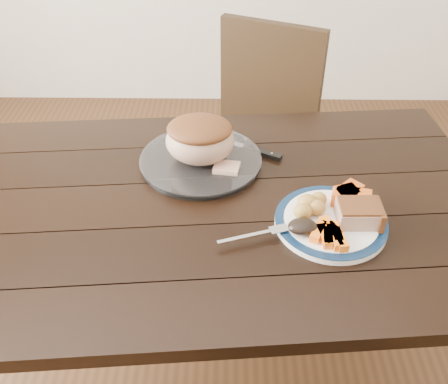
{
  "coord_description": "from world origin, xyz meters",
  "views": [
    {
      "loc": [
        0.09,
        -1.01,
        1.58
      ],
      "look_at": [
        0.08,
        -0.02,
        0.8
      ],
      "focal_mm": 40.0,
      "sensor_mm": 36.0,
      "label": 1
    }
  ],
  "objects_px": {
    "dinner_plate": "(331,223)",
    "serving_platter": "(201,162)",
    "pork_slice": "(358,214)",
    "fork": "(258,234)",
    "carving_knife": "(250,150)",
    "dining_table": "(195,228)",
    "chair_far": "(258,131)",
    "roast_joint": "(200,141)"
  },
  "relations": [
    {
      "from": "chair_far",
      "to": "pork_slice",
      "type": "relative_size",
      "value": 9.19
    },
    {
      "from": "dinner_plate",
      "to": "serving_platter",
      "type": "xyz_separation_m",
      "value": [
        -0.33,
        0.26,
        0.0
      ]
    },
    {
      "from": "roast_joint",
      "to": "carving_knife",
      "type": "distance_m",
      "value": 0.18
    },
    {
      "from": "roast_joint",
      "to": "dining_table",
      "type": "bearing_deg",
      "value": -93.35
    },
    {
      "from": "serving_platter",
      "to": "dinner_plate",
      "type": "bearing_deg",
      "value": -37.7
    },
    {
      "from": "dining_table",
      "to": "serving_platter",
      "type": "xyz_separation_m",
      "value": [
        0.01,
        0.17,
        0.1
      ]
    },
    {
      "from": "chair_far",
      "to": "roast_joint",
      "type": "xyz_separation_m",
      "value": [
        -0.2,
        -0.56,
        0.31
      ]
    },
    {
      "from": "dining_table",
      "to": "fork",
      "type": "bearing_deg",
      "value": -40.85
    },
    {
      "from": "chair_far",
      "to": "serving_platter",
      "type": "xyz_separation_m",
      "value": [
        -0.2,
        -0.56,
        0.23
      ]
    },
    {
      "from": "chair_far",
      "to": "serving_platter",
      "type": "bearing_deg",
      "value": 94.21
    },
    {
      "from": "dinner_plate",
      "to": "serving_platter",
      "type": "bearing_deg",
      "value": 142.3
    },
    {
      "from": "fork",
      "to": "carving_knife",
      "type": "relative_size",
      "value": 0.59
    },
    {
      "from": "pork_slice",
      "to": "carving_knife",
      "type": "bearing_deg",
      "value": 127.17
    },
    {
      "from": "dinner_plate",
      "to": "serving_platter",
      "type": "height_order",
      "value": "serving_platter"
    },
    {
      "from": "chair_far",
      "to": "pork_slice",
      "type": "xyz_separation_m",
      "value": [
        0.2,
        -0.82,
        0.27
      ]
    },
    {
      "from": "dinner_plate",
      "to": "carving_knife",
      "type": "bearing_deg",
      "value": 120.19
    },
    {
      "from": "dinner_plate",
      "to": "pork_slice",
      "type": "bearing_deg",
      "value": -4.76
    },
    {
      "from": "pork_slice",
      "to": "carving_knife",
      "type": "xyz_separation_m",
      "value": [
        -0.25,
        0.33,
        -0.04
      ]
    },
    {
      "from": "pork_slice",
      "to": "roast_joint",
      "type": "relative_size",
      "value": 0.52
    },
    {
      "from": "fork",
      "to": "roast_joint",
      "type": "xyz_separation_m",
      "value": [
        -0.15,
        0.31,
        0.06
      ]
    },
    {
      "from": "dining_table",
      "to": "dinner_plate",
      "type": "bearing_deg",
      "value": -13.94
    },
    {
      "from": "serving_platter",
      "to": "fork",
      "type": "xyz_separation_m",
      "value": [
        0.15,
        -0.31,
        0.01
      ]
    },
    {
      "from": "chair_far",
      "to": "fork",
      "type": "xyz_separation_m",
      "value": [
        -0.04,
        -0.87,
        0.25
      ]
    },
    {
      "from": "pork_slice",
      "to": "carving_knife",
      "type": "distance_m",
      "value": 0.42
    },
    {
      "from": "dining_table",
      "to": "chair_far",
      "type": "distance_m",
      "value": 0.77
    },
    {
      "from": "dining_table",
      "to": "fork",
      "type": "xyz_separation_m",
      "value": [
        0.16,
        -0.14,
        0.11
      ]
    },
    {
      "from": "dinner_plate",
      "to": "pork_slice",
      "type": "distance_m",
      "value": 0.07
    },
    {
      "from": "dinner_plate",
      "to": "carving_knife",
      "type": "relative_size",
      "value": 0.94
    },
    {
      "from": "chair_far",
      "to": "dinner_plate",
      "type": "distance_m",
      "value": 0.86
    },
    {
      "from": "pork_slice",
      "to": "fork",
      "type": "xyz_separation_m",
      "value": [
        -0.24,
        -0.05,
        -0.02
      ]
    },
    {
      "from": "dining_table",
      "to": "pork_slice",
      "type": "relative_size",
      "value": 16.5
    },
    {
      "from": "dinner_plate",
      "to": "chair_far",
      "type": "bearing_deg",
      "value": 99.5
    },
    {
      "from": "fork",
      "to": "carving_knife",
      "type": "xyz_separation_m",
      "value": [
        -0.01,
        0.38,
        -0.01
      ]
    },
    {
      "from": "fork",
      "to": "roast_joint",
      "type": "distance_m",
      "value": 0.36
    },
    {
      "from": "fork",
      "to": "carving_knife",
      "type": "distance_m",
      "value": 0.38
    },
    {
      "from": "fork",
      "to": "dinner_plate",
      "type": "bearing_deg",
      "value": -1.22
    },
    {
      "from": "dining_table",
      "to": "carving_knife",
      "type": "height_order",
      "value": "carving_knife"
    },
    {
      "from": "carving_knife",
      "to": "chair_far",
      "type": "bearing_deg",
      "value": 110.62
    },
    {
      "from": "dinner_plate",
      "to": "fork",
      "type": "xyz_separation_m",
      "value": [
        -0.18,
        -0.06,
        0.01
      ]
    },
    {
      "from": "dining_table",
      "to": "roast_joint",
      "type": "bearing_deg",
      "value": 86.65
    },
    {
      "from": "pork_slice",
      "to": "chair_far",
      "type": "bearing_deg",
      "value": 103.57
    },
    {
      "from": "carving_knife",
      "to": "serving_platter",
      "type": "bearing_deg",
      "value": -128.29
    }
  ]
}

